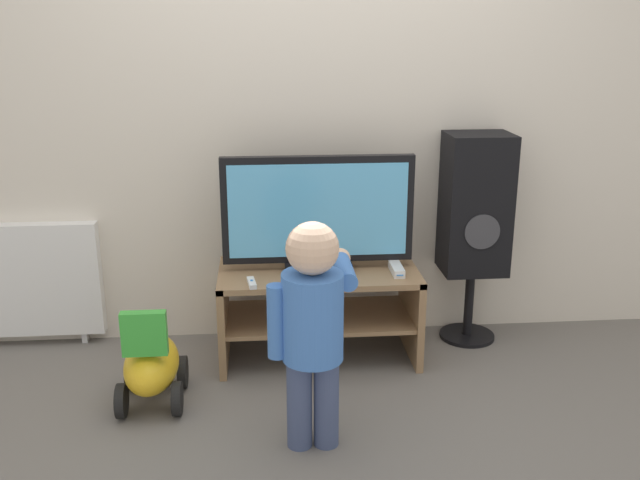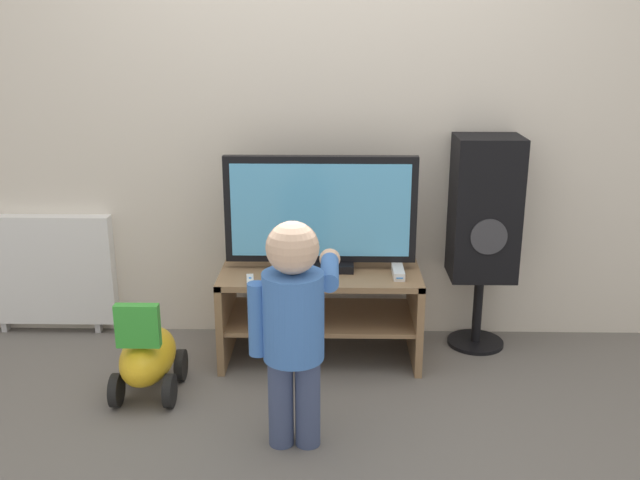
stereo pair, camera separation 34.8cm
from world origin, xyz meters
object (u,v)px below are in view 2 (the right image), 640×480
at_px(remote_secondary, 293,276).
at_px(child, 294,317).
at_px(remote_primary, 250,280).
at_px(speaker_tower, 484,213).
at_px(game_console, 398,272).
at_px(television, 320,214).
at_px(radiator, 45,270).
at_px(ride_on_toy, 148,357).

height_order(remote_secondary, child, child).
relative_size(remote_primary, speaker_tower, 0.12).
distance_m(game_console, remote_primary, 0.74).
relative_size(television, radiator, 1.26).
relative_size(remote_secondary, radiator, 0.17).
xyz_separation_m(game_console, speaker_tower, (0.46, 0.23, 0.24)).
height_order(remote_primary, ride_on_toy, remote_primary).
bearing_deg(television, radiator, 170.97).
bearing_deg(game_console, child, -122.82).
xyz_separation_m(remote_primary, child, (0.25, -0.63, 0.08)).
distance_m(remote_primary, radiator, 1.29).
distance_m(television, child, 0.87).
bearing_deg(speaker_tower, remote_secondary, -164.09).
height_order(television, radiator, television).
bearing_deg(child, game_console, 57.18).
bearing_deg(remote_secondary, television, 50.03).
relative_size(child, ride_on_toy, 1.93).
distance_m(ride_on_toy, radiator, 1.02).
height_order(television, remote_secondary, television).
bearing_deg(remote_secondary, child, -86.48).
bearing_deg(child, speaker_tower, 45.97).
xyz_separation_m(television, radiator, (-1.54, 0.24, -0.40)).
distance_m(remote_secondary, speaker_tower, 1.05).
distance_m(remote_primary, child, 0.68).
relative_size(remote_secondary, ride_on_toy, 0.26).
xyz_separation_m(child, speaker_tower, (0.94, 0.97, 0.17)).
bearing_deg(speaker_tower, television, -171.78).
height_order(game_console, ride_on_toy, game_console).
height_order(remote_secondary, speaker_tower, speaker_tower).
bearing_deg(ride_on_toy, speaker_tower, 19.03).
bearing_deg(radiator, speaker_tower, -2.93).
xyz_separation_m(game_console, remote_secondary, (-0.52, -0.05, -0.01)).
height_order(game_console, speaker_tower, speaker_tower).
height_order(remote_primary, radiator, radiator).
xyz_separation_m(game_console, ride_on_toy, (-1.19, -0.34, -0.31)).
bearing_deg(radiator, child, -36.98).
bearing_deg(remote_secondary, ride_on_toy, -156.62).
bearing_deg(child, remote_primary, 111.66).
height_order(television, game_console, television).
height_order(game_console, remote_primary, game_console).
bearing_deg(television, child, -96.00).
xyz_separation_m(remote_secondary, child, (0.04, -0.69, 0.08)).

